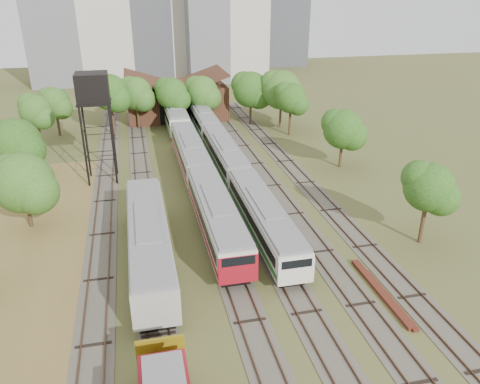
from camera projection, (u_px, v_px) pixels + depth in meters
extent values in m
plane|color=#475123|center=(294.00, 350.00, 28.60)|extent=(240.00, 240.00, 0.00)
cube|color=brown|center=(6.00, 311.00, 31.99)|extent=(14.00, 60.00, 0.04)
cube|color=#4C473D|center=(105.00, 201.00, 48.38)|extent=(2.60, 80.00, 0.06)
cube|color=#472D1E|center=(97.00, 201.00, 48.20)|extent=(0.08, 80.00, 0.14)
cube|color=#472D1E|center=(112.00, 200.00, 48.49)|extent=(0.08, 80.00, 0.14)
cube|color=#4C473D|center=(144.00, 197.00, 49.21)|extent=(2.60, 80.00, 0.06)
cube|color=#472D1E|center=(137.00, 197.00, 49.02)|extent=(0.08, 80.00, 0.14)
cube|color=#472D1E|center=(151.00, 196.00, 49.32)|extent=(0.08, 80.00, 0.14)
cube|color=#4C473D|center=(200.00, 192.00, 50.45)|extent=(2.60, 80.00, 0.06)
cube|color=#472D1E|center=(194.00, 192.00, 50.27)|extent=(0.08, 80.00, 0.14)
cube|color=#472D1E|center=(207.00, 191.00, 50.56)|extent=(0.08, 80.00, 0.14)
cube|color=#4C473D|center=(236.00, 189.00, 51.28)|extent=(2.60, 80.00, 0.06)
cube|color=#472D1E|center=(230.00, 189.00, 51.10)|extent=(0.08, 80.00, 0.14)
cube|color=#472D1E|center=(243.00, 188.00, 51.39)|extent=(0.08, 80.00, 0.14)
cube|color=#4C473D|center=(271.00, 186.00, 52.11)|extent=(2.60, 80.00, 0.06)
cube|color=#472D1E|center=(265.00, 186.00, 51.92)|extent=(0.08, 80.00, 0.14)
cube|color=#472D1E|center=(278.00, 184.00, 52.22)|extent=(0.08, 80.00, 0.14)
cube|color=#4C473D|center=(305.00, 183.00, 52.94)|extent=(2.60, 80.00, 0.06)
cube|color=#472D1E|center=(299.00, 182.00, 52.75)|extent=(0.08, 80.00, 0.14)
cube|color=#472D1E|center=(311.00, 181.00, 53.05)|extent=(0.08, 80.00, 0.14)
cube|color=black|center=(217.00, 232.00, 41.47)|extent=(2.18, 15.64, 0.79)
cube|color=beige|center=(217.00, 216.00, 40.81)|extent=(2.88, 17.00, 2.48)
cube|color=black|center=(217.00, 213.00, 40.69)|extent=(2.94, 15.64, 0.84)
cube|color=slate|center=(216.00, 201.00, 40.24)|extent=(2.65, 16.66, 0.36)
cube|color=maroon|center=(217.00, 223.00, 41.09)|extent=(2.94, 16.66, 0.45)
cube|color=maroon|center=(238.00, 269.00, 33.33)|extent=(2.92, 0.25, 2.23)
cube|color=black|center=(191.00, 165.00, 57.07)|extent=(2.18, 15.64, 0.79)
cube|color=beige|center=(190.00, 152.00, 56.41)|extent=(2.88, 17.00, 2.48)
cube|color=black|center=(190.00, 150.00, 56.29)|extent=(2.94, 15.64, 0.84)
cube|color=slate|center=(190.00, 141.00, 55.83)|extent=(2.65, 16.66, 0.36)
cube|color=maroon|center=(191.00, 158.00, 56.69)|extent=(2.94, 16.66, 0.45)
cube|color=black|center=(263.00, 233.00, 41.42)|extent=(2.03, 15.64, 0.74)
cube|color=beige|center=(264.00, 218.00, 40.80)|extent=(2.68, 17.00, 2.31)
cube|color=black|center=(264.00, 215.00, 40.69)|extent=(2.74, 15.64, 0.79)
cube|color=slate|center=(264.00, 204.00, 40.27)|extent=(2.47, 16.66, 0.33)
cube|color=#196626|center=(264.00, 224.00, 41.07)|extent=(2.74, 16.66, 0.42)
cube|color=beige|center=(296.00, 271.00, 33.32)|extent=(2.72, 0.25, 2.08)
cube|color=black|center=(225.00, 165.00, 57.02)|extent=(2.03, 15.64, 0.74)
cube|color=beige|center=(224.00, 154.00, 56.40)|extent=(2.68, 17.00, 2.31)
cube|color=black|center=(224.00, 151.00, 56.29)|extent=(2.74, 15.64, 0.79)
cube|color=slate|center=(224.00, 143.00, 55.87)|extent=(2.47, 16.66, 0.33)
cube|color=#196626|center=(224.00, 159.00, 56.66)|extent=(2.74, 16.66, 0.42)
cube|color=black|center=(202.00, 127.00, 72.61)|extent=(2.03, 15.64, 0.74)
cube|color=beige|center=(202.00, 117.00, 72.00)|extent=(2.68, 17.00, 2.31)
cube|color=black|center=(202.00, 116.00, 71.89)|extent=(2.74, 15.64, 0.79)
cube|color=slate|center=(202.00, 109.00, 71.47)|extent=(2.47, 16.66, 0.33)
cube|color=#196626|center=(202.00, 121.00, 72.26)|extent=(2.74, 16.66, 0.42)
cube|color=black|center=(175.00, 125.00, 73.55)|extent=(2.21, 14.72, 0.80)
cube|color=beige|center=(175.00, 115.00, 72.88)|extent=(2.91, 16.00, 2.51)
cube|color=black|center=(175.00, 113.00, 72.76)|extent=(2.97, 14.72, 0.85)
cube|color=slate|center=(174.00, 106.00, 72.31)|extent=(2.68, 15.68, 0.36)
cube|color=#196626|center=(175.00, 119.00, 73.17)|extent=(2.97, 15.68, 0.45)
cube|color=beige|center=(181.00, 129.00, 65.85)|extent=(2.95, 0.25, 2.26)
cube|color=gold|center=(161.00, 351.00, 26.26)|extent=(2.73, 0.20, 1.82)
cube|color=slate|center=(164.00, 381.00, 22.05)|extent=(2.02, 3.60, 0.20)
cube|color=black|center=(151.00, 259.00, 37.32)|extent=(2.31, 16.56, 0.84)
cube|color=gray|center=(149.00, 241.00, 36.63)|extent=(3.04, 18.00, 2.62)
cube|color=black|center=(149.00, 237.00, 36.50)|extent=(3.10, 16.56, 0.89)
cube|color=slate|center=(147.00, 224.00, 36.02)|extent=(2.80, 17.64, 0.38)
cylinder|color=black|center=(84.00, 148.00, 50.35)|extent=(0.22, 0.22, 8.90)
cylinder|color=black|center=(113.00, 146.00, 50.97)|extent=(0.22, 0.22, 8.90)
cylinder|color=black|center=(86.00, 140.00, 53.03)|extent=(0.22, 0.22, 8.90)
cylinder|color=black|center=(113.00, 138.00, 53.65)|extent=(0.22, 0.22, 8.90)
cube|color=black|center=(94.00, 102.00, 50.17)|extent=(3.50, 3.50, 0.20)
cube|color=black|center=(92.00, 87.00, 49.52)|extent=(3.34, 3.34, 3.00)
cube|color=#5A2519|center=(380.00, 291.00, 33.87)|extent=(0.56, 8.37, 0.28)
cube|color=#5A2519|center=(389.00, 299.00, 33.14)|extent=(0.44, 7.00, 0.23)
cube|color=#3C1E15|center=(176.00, 100.00, 78.97)|extent=(16.00, 11.00, 5.50)
cube|color=#3C1E15|center=(151.00, 81.00, 76.79)|extent=(8.45, 11.55, 2.96)
cube|color=#3C1E15|center=(199.00, 79.00, 78.45)|extent=(8.45, 11.55, 2.96)
cube|color=black|center=(180.00, 111.00, 74.34)|extent=(6.40, 0.15, 4.12)
cylinder|color=#382616|center=(28.00, 210.00, 42.62)|extent=(0.36, 0.36, 3.46)
sphere|color=#154512|center=(23.00, 183.00, 41.54)|extent=(5.46, 5.46, 5.46)
cylinder|color=#382616|center=(21.00, 165.00, 53.41)|extent=(0.36, 0.36, 3.37)
sphere|color=#154512|center=(16.00, 143.00, 52.36)|extent=(5.59, 5.59, 5.59)
cylinder|color=#382616|center=(40.00, 136.00, 62.22)|extent=(0.36, 0.36, 4.36)
sphere|color=#154512|center=(36.00, 111.00, 60.86)|extent=(4.15, 4.15, 4.15)
cylinder|color=#382616|center=(58.00, 123.00, 69.02)|extent=(0.36, 0.36, 3.87)
sphere|color=#154512|center=(55.00, 103.00, 67.81)|extent=(4.36, 4.36, 4.36)
cylinder|color=#382616|center=(113.00, 119.00, 68.95)|extent=(0.36, 0.36, 5.03)
sphere|color=#154512|center=(110.00, 92.00, 67.38)|extent=(5.18, 5.18, 5.18)
cylinder|color=#382616|center=(138.00, 115.00, 72.44)|extent=(0.36, 0.36, 4.27)
sphere|color=#154512|center=(136.00, 94.00, 71.11)|extent=(5.02, 5.02, 5.02)
cylinder|color=#382616|center=(173.00, 115.00, 72.10)|extent=(0.36, 0.36, 4.30)
sphere|color=#154512|center=(172.00, 94.00, 70.76)|extent=(4.78, 4.78, 4.78)
cylinder|color=#382616|center=(203.00, 112.00, 75.02)|extent=(0.36, 0.36, 3.93)
sphere|color=#154512|center=(202.00, 93.00, 73.80)|extent=(5.22, 5.22, 5.22)
cylinder|color=#382616|center=(250.00, 111.00, 74.54)|extent=(0.36, 0.36, 4.37)
sphere|color=#154512|center=(251.00, 90.00, 73.18)|extent=(5.62, 5.62, 5.62)
cylinder|color=#382616|center=(280.00, 113.00, 72.99)|extent=(0.36, 0.36, 4.62)
sphere|color=#154512|center=(281.00, 90.00, 71.55)|extent=(5.97, 5.97, 5.97)
cylinder|color=#382616|center=(423.00, 221.00, 39.85)|extent=(0.36, 0.36, 4.10)
sphere|color=#154512|center=(429.00, 187.00, 38.58)|extent=(4.16, 4.16, 4.16)
cylinder|color=#382616|center=(341.00, 152.00, 56.92)|extent=(0.36, 0.36, 3.77)
sphere|color=#154512|center=(343.00, 129.00, 55.74)|extent=(4.78, 4.78, 4.78)
cylinder|color=#382616|center=(290.00, 121.00, 69.22)|extent=(0.36, 0.36, 4.32)
sphere|color=#154512|center=(291.00, 98.00, 67.87)|extent=(4.37, 4.37, 4.37)
cube|color=#42444A|center=(282.00, 12.00, 128.03)|extent=(12.00, 12.00, 28.00)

